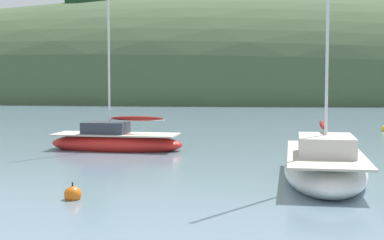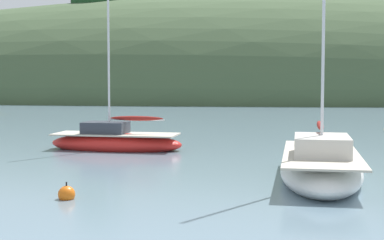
# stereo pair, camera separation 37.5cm
# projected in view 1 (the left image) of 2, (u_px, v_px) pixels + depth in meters

# --- Properties ---
(far_shoreline_hill) EXTENTS (150.00, 36.00, 31.39)m
(far_shoreline_hill) POSITION_uv_depth(u_px,v_px,m) (231.00, 99.00, 80.86)
(far_shoreline_hill) COLOR #425638
(far_shoreline_hill) RESTS_ON ground
(sailboat_cream_ketch) EXTENTS (5.93, 2.43, 8.24)m
(sailboat_cream_ketch) POSITION_uv_depth(u_px,v_px,m) (115.00, 141.00, 25.36)
(sailboat_cream_ketch) COLOR red
(sailboat_cream_ketch) RESTS_ON ground
(sailboat_black_sloop) EXTENTS (2.87, 7.21, 10.42)m
(sailboat_black_sloop) POSITION_uv_depth(u_px,v_px,m) (325.00, 167.00, 17.75)
(sailboat_black_sloop) COLOR white
(sailboat_black_sloop) RESTS_ON ground
(mooring_buoy_inner) EXTENTS (0.44, 0.44, 0.54)m
(mooring_buoy_inner) POSITION_uv_depth(u_px,v_px,m) (73.00, 195.00, 15.05)
(mooring_buoy_inner) COLOR orange
(mooring_buoy_inner) RESTS_ON ground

